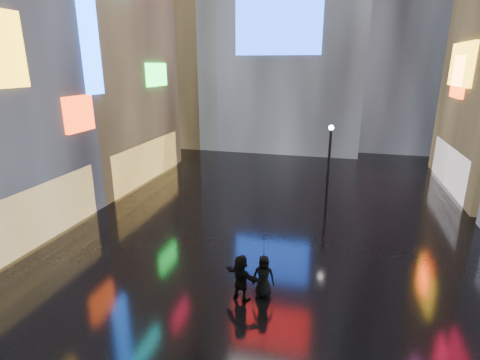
% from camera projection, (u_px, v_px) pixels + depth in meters
% --- Properties ---
extents(ground, '(140.00, 140.00, 0.00)m').
position_uv_depth(ground, '(276.00, 224.00, 21.24)').
color(ground, black).
rests_on(ground, ground).
extents(building_left_far, '(10.28, 12.00, 22.00)m').
position_uv_depth(building_left_far, '(79.00, 31.00, 27.45)').
color(building_left_far, black).
rests_on(building_left_far, ground).
extents(tower_flank_left, '(10.00, 10.00, 26.00)m').
position_uv_depth(tower_flank_left, '(187.00, 23.00, 41.14)').
color(tower_flank_left, black).
rests_on(tower_flank_left, ground).
extents(lamp_far, '(0.30, 0.30, 5.20)m').
position_uv_depth(lamp_far, '(329.00, 162.00, 22.96)').
color(lamp_far, black).
rests_on(lamp_far, ground).
extents(pedestrian_4, '(0.92, 0.68, 1.72)m').
position_uv_depth(pedestrian_4, '(263.00, 276.00, 14.38)').
color(pedestrian_4, black).
rests_on(pedestrian_4, ground).
extents(pedestrian_5, '(1.78, 1.19, 1.84)m').
position_uv_depth(pedestrian_5, '(241.00, 278.00, 14.18)').
color(pedestrian_5, black).
rests_on(pedestrian_5, ground).
extents(umbrella_2, '(1.06, 1.08, 0.95)m').
position_uv_depth(umbrella_2, '(264.00, 245.00, 13.98)').
color(umbrella_2, black).
rests_on(umbrella_2, pedestrian_4).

